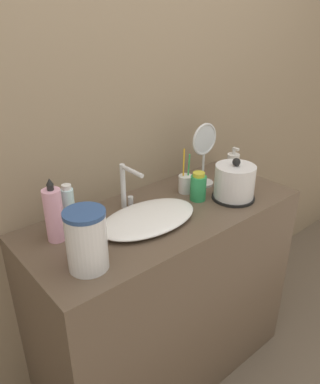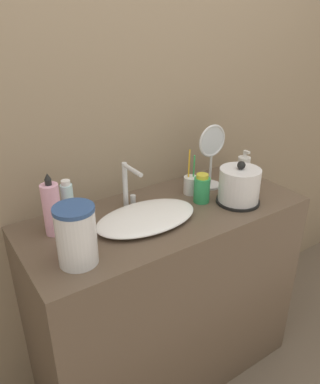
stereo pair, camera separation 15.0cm
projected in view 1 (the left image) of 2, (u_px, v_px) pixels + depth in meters
The scene contains 12 objects.
wall_back at pixel (124, 108), 1.59m from camera, with size 6.00×0.04×2.60m.
vanity_counter at pixel (166, 297), 1.76m from camera, with size 1.21×0.52×0.92m.
sink_basin at pixel (148, 218), 1.47m from camera, with size 0.43×0.26×0.04m.
faucet at pixel (126, 185), 1.54m from camera, with size 0.06×0.14×0.20m.
electric_kettle at pixel (234, 184), 1.64m from camera, with size 0.19×0.19×0.19m.
toothbrush_cup at pixel (186, 183), 1.71m from camera, with size 0.07×0.07×0.21m.
lotion_bottle at pixel (233, 163), 1.91m from camera, with size 0.06×0.06×0.14m.
shampoo_bottle at pixel (69, 209), 1.39m from camera, with size 0.05×0.05×0.19m.
mouthwash_bottle at pixel (198, 187), 1.64m from camera, with size 0.07×0.07×0.13m.
hand_cream_bottle at pixel (54, 214), 1.33m from camera, with size 0.07×0.07×0.24m.
vanity_mirror at pixel (204, 151), 1.74m from camera, with size 0.15×0.10×0.30m.
water_pitcher at pixel (87, 240), 1.18m from camera, with size 0.13×0.13×0.21m.
Camera 1 is at (-0.91, -0.77, 1.67)m, focal length 35.00 mm.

